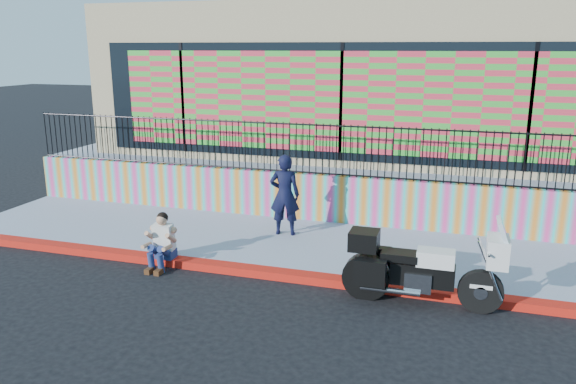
% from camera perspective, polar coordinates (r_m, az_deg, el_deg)
% --- Properties ---
extents(ground, '(90.00, 90.00, 0.00)m').
position_cam_1_polar(ground, '(10.43, 0.27, -8.87)').
color(ground, black).
rests_on(ground, ground).
extents(red_curb, '(16.00, 0.30, 0.15)m').
position_cam_1_polar(red_curb, '(10.40, 0.27, -8.49)').
color(red_curb, '#B10C0D').
rests_on(red_curb, ground).
extents(sidewalk, '(16.00, 3.00, 0.15)m').
position_cam_1_polar(sidewalk, '(11.88, 2.61, -5.51)').
color(sidewalk, gray).
rests_on(sidewalk, ground).
extents(mural_wall, '(16.00, 0.20, 1.10)m').
position_cam_1_polar(mural_wall, '(13.17, 4.41, -0.66)').
color(mural_wall, '#DB3987').
rests_on(mural_wall, sidewalk).
extents(metal_fence, '(15.80, 0.04, 1.20)m').
position_cam_1_polar(metal_fence, '(12.92, 4.51, 4.27)').
color(metal_fence, black).
rests_on(metal_fence, mural_wall).
extents(elevated_platform, '(16.00, 10.00, 1.25)m').
position_cam_1_polar(elevated_platform, '(18.07, 8.06, 3.17)').
color(elevated_platform, gray).
rests_on(elevated_platform, ground).
extents(storefront_building, '(14.00, 8.06, 4.00)m').
position_cam_1_polar(storefront_building, '(17.53, 8.24, 11.47)').
color(storefront_building, tan).
rests_on(storefront_building, elevated_platform).
extents(police_motorcycle, '(2.55, 0.84, 1.59)m').
position_cam_1_polar(police_motorcycle, '(9.48, 13.23, -7.40)').
color(police_motorcycle, black).
rests_on(police_motorcycle, ground).
extents(police_officer, '(0.71, 0.53, 1.78)m').
position_cam_1_polar(police_officer, '(12.13, -0.34, -0.29)').
color(police_officer, black).
rests_on(police_officer, sidewalk).
extents(seated_man, '(0.54, 0.71, 1.06)m').
position_cam_1_polar(seated_man, '(11.03, -12.84, -5.40)').
color(seated_man, navy).
rests_on(seated_man, ground).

